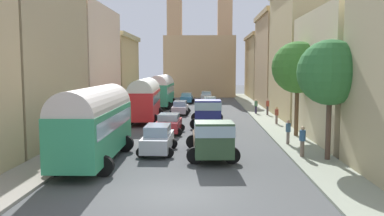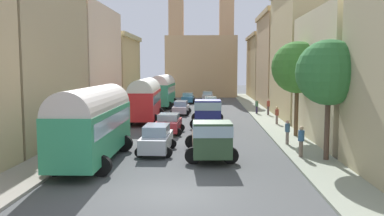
{
  "view_description": "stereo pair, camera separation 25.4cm",
  "coord_description": "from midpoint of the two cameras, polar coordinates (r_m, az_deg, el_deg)",
  "views": [
    {
      "loc": [
        1.21,
        -15.82,
        5.16
      ],
      "look_at": [
        0.0,
        17.82,
        1.76
      ],
      "focal_mm": 37.27,
      "sensor_mm": 36.0,
      "label": 1
    },
    {
      "loc": [
        1.46,
        -15.81,
        5.16
      ],
      "look_at": [
        0.0,
        17.82,
        1.76
      ],
      "focal_mm": 37.27,
      "sensor_mm": 36.0,
      "label": 2
    }
  ],
  "objects": [
    {
      "name": "building_right_4",
      "position": [
        69.65,
        10.74,
        5.85
      ],
      "size": [
        6.08,
        14.89,
        10.73
      ],
      "color": "tan",
      "rests_on": "ground"
    },
    {
      "name": "roadside_tree_0",
      "position": [
        22.78,
        19.31,
        4.78
      ],
      "size": [
        3.56,
        3.56,
        6.7
      ],
      "color": "brown",
      "rests_on": "ground"
    },
    {
      "name": "pedestrian_1",
      "position": [
        36.54,
        12.25,
        -0.95
      ],
      "size": [
        0.41,
        0.41,
        1.69
      ],
      "color": "#7C635E",
      "rests_on": "ground"
    },
    {
      "name": "sidewalk_right",
      "position": [
        43.52,
        10.29,
        -1.05
      ],
      "size": [
        2.5,
        70.0,
        0.14
      ],
      "primitive_type": "cube",
      "color": "#969E8B",
      "rests_on": "ground"
    },
    {
      "name": "parked_bus_0",
      "position": [
        22.28,
        -13.66,
        -1.78
      ],
      "size": [
        3.36,
        9.17,
        4.14
      ],
      "color": "#359E6A",
      "rests_on": "ground"
    },
    {
      "name": "parked_bus_2",
      "position": [
        52.31,
        -4.05,
        2.68
      ],
      "size": [
        3.29,
        9.45,
        4.24
      ],
      "color": "#2C966D",
      "rests_on": "ground"
    },
    {
      "name": "car_2",
      "position": [
        61.42,
        2.39,
        1.68
      ],
      "size": [
        2.26,
        4.22,
        1.59
      ],
      "color": "silver",
      "rests_on": "ground"
    },
    {
      "name": "car_5",
      "position": [
        44.23,
        -1.44,
        0.05
      ],
      "size": [
        2.21,
        4.22,
        1.51
      ],
      "color": "silver",
      "rests_on": "ground"
    },
    {
      "name": "pedestrian_4",
      "position": [
        43.43,
        11.02,
        0.25
      ],
      "size": [
        0.44,
        0.44,
        1.86
      ],
      "color": "#4D3D3F",
      "rests_on": "ground"
    },
    {
      "name": "ground_plane",
      "position": [
        43.14,
        0.7,
        -1.11
      ],
      "size": [
        154.0,
        154.0,
        0.0
      ],
      "primitive_type": "plane",
      "color": "#4E5052"
    },
    {
      "name": "car_1",
      "position": [
        50.04,
        2.83,
        0.75
      ],
      "size": [
        2.23,
        3.88,
        1.57
      ],
      "color": "silver",
      "rests_on": "ground"
    },
    {
      "name": "cargo_truck_0",
      "position": [
        22.73,
        2.96,
        -4.29
      ],
      "size": [
        3.14,
        6.83,
        2.32
      ],
      "color": "#314F31",
      "rests_on": "ground"
    },
    {
      "name": "building_left_1",
      "position": [
        29.29,
        -22.08,
        6.32
      ],
      "size": [
        5.01,
        11.53,
        11.27
      ],
      "color": "tan",
      "rests_on": "ground"
    },
    {
      "name": "building_right_1",
      "position": [
        29.89,
        21.37,
        4.21
      ],
      "size": [
        4.95,
        11.21,
        9.12
      ],
      "color": "beige",
      "rests_on": "ground"
    },
    {
      "name": "car_3",
      "position": [
        24.4,
        -4.79,
        -4.44
      ],
      "size": [
        2.22,
        4.29,
        1.71
      ],
      "color": "silver",
      "rests_on": "ground"
    },
    {
      "name": "parked_bus_1",
      "position": [
        38.79,
        -6.52,
        1.49
      ],
      "size": [
        3.49,
        9.3,
        4.12
      ],
      "color": "red",
      "rests_on": "ground"
    },
    {
      "name": "pedestrian_2",
      "position": [
        23.43,
        15.65,
        -4.48
      ],
      "size": [
        0.49,
        0.49,
        1.88
      ],
      "color": "#766556",
      "rests_on": "ground"
    },
    {
      "name": "cargo_truck_1",
      "position": [
        34.72,
        2.46,
        -0.69
      ],
      "size": [
        3.1,
        7.54,
        2.5
      ],
      "color": "navy",
      "rests_on": "ground"
    },
    {
      "name": "building_left_2",
      "position": [
        40.92,
        -15.56,
        6.1
      ],
      "size": [
        5.57,
        12.11,
        11.1
      ],
      "color": "beige",
      "rests_on": "ground"
    },
    {
      "name": "pedestrian_0",
      "position": [
        44.56,
        9.41,
        0.29
      ],
      "size": [
        0.49,
        0.49,
        1.71
      ],
      "color": "#2F2643",
      "rests_on": "ground"
    },
    {
      "name": "sidewalk_left",
      "position": [
        43.96,
        -8.79,
        -0.96
      ],
      "size": [
        2.5,
        70.0,
        0.14
      ],
      "primitive_type": "cube",
      "color": "#9D978A",
      "rests_on": "ground"
    },
    {
      "name": "roadside_tree_1",
      "position": [
        30.26,
        15.09,
        5.6
      ],
      "size": [
        3.8,
        3.8,
        7.1
      ],
      "color": "brown",
      "rests_on": "ground"
    },
    {
      "name": "building_right_2",
      "position": [
        41.99,
        15.66,
        7.83
      ],
      "size": [
        5.05,
        12.41,
        13.59
      ],
      "color": "tan",
      "rests_on": "ground"
    },
    {
      "name": "car_0",
      "position": [
        42.44,
        2.32,
        -0.15
      ],
      "size": [
        2.53,
        3.9,
        1.6
      ],
      "color": "silver",
      "rests_on": "ground"
    },
    {
      "name": "pedestrian_3",
      "position": [
        27.01,
        13.76,
        -3.27
      ],
      "size": [
        0.4,
        0.4,
        1.73
      ],
      "color": "gray",
      "rests_on": "ground"
    },
    {
      "name": "car_6",
      "position": [
        58.4,
        -0.46,
        1.45
      ],
      "size": [
        2.27,
        3.95,
        1.52
      ],
      "color": "#448CBF",
      "rests_on": "ground"
    },
    {
      "name": "distant_church",
      "position": [
        72.31,
        1.44,
        6.75
      ],
      "size": [
        12.61,
        6.65,
        19.46
      ],
      "color": "tan",
      "rests_on": "ground"
    },
    {
      "name": "car_4",
      "position": [
        31.41,
        -3.12,
        -2.24
      ],
      "size": [
        2.41,
        3.81,
        1.57
      ],
      "color": "#B4252C",
      "rests_on": "ground"
    },
    {
      "name": "building_left_3",
      "position": [
        52.9,
        -11.51,
        5.16
      ],
      "size": [
        6.42,
        11.61,
        9.38
      ],
      "color": "tan",
      "rests_on": "ground"
    },
    {
      "name": "building_right_3",
      "position": [
        55.27,
        12.57,
        6.77
      ],
      "size": [
        5.34,
        12.85,
        12.47
      ],
      "color": "tan",
      "rests_on": "ground"
    }
  ]
}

